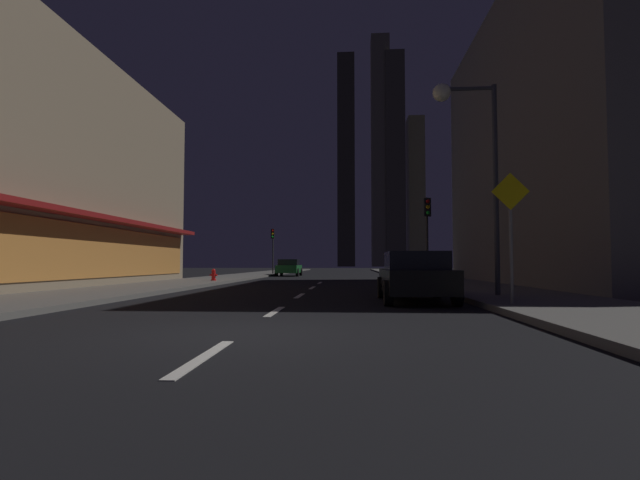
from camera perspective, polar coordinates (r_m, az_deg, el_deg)
ground_plane at (r=39.50m, az=1.26°, el=-4.56°), size 78.00×136.00×0.10m
sidewalk_right at (r=39.81m, az=11.40°, el=-4.31°), size 4.00×76.00×0.15m
sidewalk_left at (r=40.41m, az=-8.74°, el=-4.31°), size 4.00×76.00×0.15m
lane_marking_center at (r=15.98m, az=-2.51°, el=-6.86°), size 0.16×23.00×0.01m
building_apartment_right at (r=27.36m, az=32.02°, el=10.29°), size 11.00×20.00×14.28m
skyscraper_distant_tall at (r=158.70m, az=3.23°, el=9.79°), size 5.77×6.18×71.71m
skyscraper_distant_mid at (r=157.37m, az=7.44°, el=10.82°), size 6.01×6.58×76.56m
skyscraper_distant_short at (r=157.67m, az=9.14°, el=9.73°), size 6.30×8.75×70.79m
skyscraper_distant_slender at (r=170.51m, az=11.68°, el=5.81°), size 5.74×8.31×53.32m
car_parked_near at (r=13.71m, az=11.59°, el=-4.39°), size 1.98×4.24×1.45m
car_parked_far at (r=40.39m, az=-3.83°, el=-3.39°), size 1.98×4.24×1.45m
fire_hydrant_far_left at (r=26.61m, az=-12.95°, el=-4.22°), size 0.42×0.30×0.65m
traffic_light_near_right at (r=23.31m, az=13.05°, el=2.31°), size 0.32×0.48×4.20m
traffic_light_far_left at (r=43.44m, az=-5.82°, el=-0.11°), size 0.32×0.48×4.20m
street_lamp_right at (r=15.42m, az=17.69°, el=12.11°), size 1.96×0.56×6.58m
pedestrian_crossing_sign at (r=12.08m, az=22.40°, el=1.61°), size 0.91×0.08×3.15m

